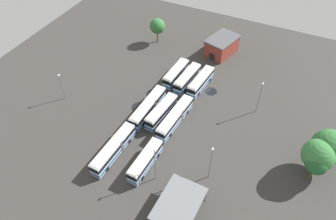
{
  "coord_description": "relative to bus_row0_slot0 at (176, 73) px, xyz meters",
  "views": [
    {
      "loc": [
        47.71,
        24.54,
        56.19
      ],
      "look_at": [
        -1.37,
        0.9,
        1.52
      ],
      "focal_mm": 34.85,
      "sensor_mm": 36.0,
      "label": 1
    }
  ],
  "objects": [
    {
      "name": "maintenance_shelter",
      "position": [
        35.21,
        16.75,
        1.99
      ],
      "size": [
        10.37,
        7.46,
        4.01
      ],
      "color": "slate",
      "rests_on": "ground_plane"
    },
    {
      "name": "bus_row2_slot0",
      "position": [
        28.64,
        -1.29,
        0.0
      ],
      "size": [
        13.52,
        2.98,
        3.48
      ],
      "color": "silver",
      "rests_on": "ground_plane"
    },
    {
      "name": "lamp_post_near_entrance",
      "position": [
        30.26,
        9.49,
        3.44
      ],
      "size": [
        0.56,
        0.28,
        9.71
      ],
      "color": "slate",
      "rests_on": "ground_plane"
    },
    {
      "name": "tree_northwest",
      "position": [
        -13.92,
        -12.57,
        3.45
      ],
      "size": [
        4.53,
        4.53,
        7.58
      ],
      "color": "brown",
      "rests_on": "ground_plane"
    },
    {
      "name": "puddle_near_shelter",
      "position": [
        0.69,
        10.22,
        -1.83
      ],
      "size": [
        3.3,
        3.3,
        0.01
      ],
      "primitive_type": "cylinder",
      "color": "black",
      "rests_on": "ground_plane"
    },
    {
      "name": "lamp_post_by_building",
      "position": [
        25.25,
        18.9,
        3.13
      ],
      "size": [
        0.56,
        0.28,
        9.09
      ],
      "color": "slate",
      "rests_on": "ground_plane"
    },
    {
      "name": "bus_row0_slot0",
      "position": [
        0.0,
        0.0,
        0.0
      ],
      "size": [
        10.49,
        3.1,
        3.48
      ],
      "color": "silver",
      "rests_on": "ground_plane"
    },
    {
      "name": "bus_row0_slot2",
      "position": [
        0.26,
        7.15,
        0.0
      ],
      "size": [
        10.88,
        3.44,
        3.48
      ],
      "color": "silver",
      "rests_on": "ground_plane"
    },
    {
      "name": "tree_northeast",
      "position": [
        17.15,
        37.18,
        3.57
      ],
      "size": [
        4.49,
        4.49,
        7.68
      ],
      "color": "brown",
      "rests_on": "ground_plane"
    },
    {
      "name": "bus_row2_slot2",
      "position": [
        28.44,
        6.21,
        0.0
      ],
      "size": [
        10.51,
        2.92,
        3.48
      ],
      "color": "silver",
      "rests_on": "ground_plane"
    },
    {
      "name": "puddle_centre_drain",
      "position": [
        13.87,
        -3.39,
        -1.83
      ],
      "size": [
        4.02,
        4.02,
        0.01
      ],
      "primitive_type": "cylinder",
      "color": "black",
      "rests_on": "ground_plane"
    },
    {
      "name": "bus_row0_slot1",
      "position": [
        0.53,
        3.49,
        0.0
      ],
      "size": [
        10.86,
        3.46,
        3.48
      ],
      "color": "silver",
      "rests_on": "ground_plane"
    },
    {
      "name": "lamp_post_far_corner",
      "position": [
        2.76,
        22.63,
        3.01
      ],
      "size": [
        0.56,
        0.28,
        8.86
      ],
      "color": "slate",
      "rests_on": "ground_plane"
    },
    {
      "name": "puddle_between_rows",
      "position": [
        8.04,
        -2.62,
        -1.83
      ],
      "size": [
        3.78,
        3.78,
        0.01
      ],
      "primitive_type": "cylinder",
      "color": "black",
      "rests_on": "ground_plane"
    },
    {
      "name": "tree_west_edge",
      "position": [
        12.96,
        38.56,
        4.61
      ],
      "size": [
        7.0,
        7.0,
        9.96
      ],
      "color": "brown",
      "rests_on": "ground_plane"
    },
    {
      "name": "depot_building",
      "position": [
        -16.51,
        6.98,
        0.74
      ],
      "size": [
        10.99,
        8.9,
        5.11
      ],
      "color": "maroon",
      "rests_on": "ground_plane"
    },
    {
      "name": "bus_row1_slot2",
      "position": [
        14.76,
        6.55,
        0.0
      ],
      "size": [
        13.58,
        3.43,
        3.48
      ],
      "color": "silver",
      "rests_on": "ground_plane"
    },
    {
      "name": "ground_plane",
      "position": [
        14.37,
        3.02,
        -1.84
      ],
      "size": [
        105.74,
        105.74,
        0.0
      ],
      "primitive_type": "plane",
      "color": "#383533"
    },
    {
      "name": "tree_south_edge",
      "position": [
        15.51,
        37.08,
        4.2
      ],
      "size": [
        6.41,
        6.41,
        9.26
      ],
      "color": "brown",
      "rests_on": "ground_plane"
    },
    {
      "name": "bus_row1_slot1",
      "position": [
        14.42,
        2.88,
        0.0
      ],
      "size": [
        11.06,
        3.53,
        3.48
      ],
      "color": "silver",
      "rests_on": "ground_plane"
    },
    {
      "name": "lamp_post_mid_lot",
      "position": [
        19.0,
        -21.97,
        2.29
      ],
      "size": [
        0.56,
        0.28,
        7.44
      ],
      "color": "slate",
      "rests_on": "ground_plane"
    },
    {
      "name": "bus_row1_slot0",
      "position": [
        14.44,
        -0.63,
        0.0
      ],
      "size": [
        13.51,
        2.91,
        3.48
      ],
      "color": "silver",
      "rests_on": "ground_plane"
    }
  ]
}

